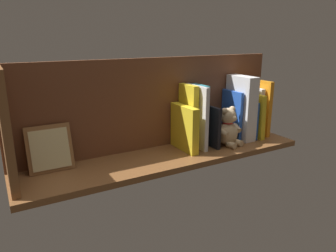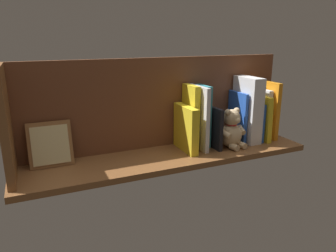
{
  "view_description": "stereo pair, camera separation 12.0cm",
  "coord_description": "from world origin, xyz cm",
  "px_view_note": "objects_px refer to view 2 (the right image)",
  "views": [
    {
      "loc": [
        56.8,
        100.7,
        44.44
      ],
      "look_at": [
        0.0,
        0.0,
        11.34
      ],
      "focal_mm": 34.19,
      "sensor_mm": 36.0,
      "label": 1
    },
    {
      "loc": [
        46.05,
        106.05,
        44.44
      ],
      "look_at": [
        0.0,
        0.0,
        11.34
      ],
      "focal_mm": 34.19,
      "sensor_mm": 36.0,
      "label": 2
    }
  ],
  "objects_px": {
    "dictionary_thick_white": "(247,109)",
    "teddy_bear": "(232,130)",
    "book_0": "(268,110)",
    "picture_frame_leaning": "(50,145)"
  },
  "relations": [
    {
      "from": "book_0",
      "to": "picture_frame_leaning",
      "type": "relative_size",
      "value": 1.58
    },
    {
      "from": "dictionary_thick_white",
      "to": "teddy_bear",
      "type": "relative_size",
      "value": 1.71
    },
    {
      "from": "teddy_bear",
      "to": "picture_frame_leaning",
      "type": "bearing_deg",
      "value": -19.27
    },
    {
      "from": "dictionary_thick_white",
      "to": "picture_frame_leaning",
      "type": "bearing_deg",
      "value": -3.13
    },
    {
      "from": "book_0",
      "to": "picture_frame_leaning",
      "type": "xyz_separation_m",
      "value": [
        0.91,
        -0.04,
        -0.05
      ]
    },
    {
      "from": "teddy_bear",
      "to": "dictionary_thick_white",
      "type": "bearing_deg",
      "value": -168.8
    },
    {
      "from": "book_0",
      "to": "dictionary_thick_white",
      "type": "bearing_deg",
      "value": 3.74
    },
    {
      "from": "book_0",
      "to": "dictionary_thick_white",
      "type": "height_order",
      "value": "dictionary_thick_white"
    },
    {
      "from": "book_0",
      "to": "picture_frame_leaning",
      "type": "bearing_deg",
      "value": -2.25
    },
    {
      "from": "teddy_bear",
      "to": "book_0",
      "type": "bearing_deg",
      "value": -178.67
    }
  ]
}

